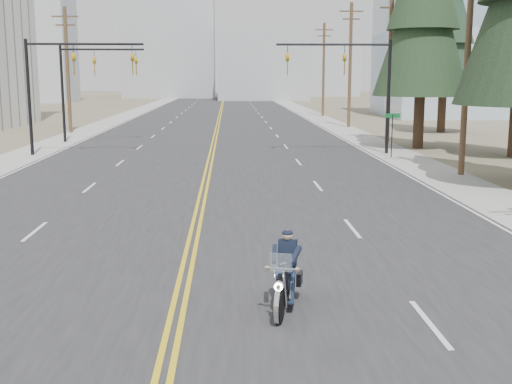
{
  "coord_description": "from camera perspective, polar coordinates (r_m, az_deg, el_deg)",
  "views": [
    {
      "loc": [
        1.09,
        -7.76,
        4.81
      ],
      "look_at": [
        1.84,
        9.95,
        1.6
      ],
      "focal_mm": 45.0,
      "sensor_mm": 36.0,
      "label": 1
    }
  ],
  "objects": [
    {
      "name": "utility_pole_b",
      "position": [
        32.83,
        18.32,
        11.81
      ],
      "size": [
        2.2,
        0.3,
        11.5
      ],
      "color": "brown",
      "rests_on": "ground"
    },
    {
      "name": "sidewalk_right",
      "position": [
        78.6,
        5.22,
        6.73
      ],
      "size": [
        3.0,
        200.0,
        0.01
      ],
      "primitive_type": "cube",
      "color": "#A5A5A0",
      "rests_on": "ground"
    },
    {
      "name": "utility_pole_d",
      "position": [
        61.83,
        8.37,
        11.26
      ],
      "size": [
        2.2,
        0.3,
        11.5
      ],
      "color": "brown",
      "rests_on": "ground"
    },
    {
      "name": "sidewalk_left",
      "position": [
        78.92,
        -11.68,
        6.57
      ],
      "size": [
        3.0,
        200.0,
        0.01
      ],
      "primitive_type": "cube",
      "color": "#A5A5A0",
      "rests_on": "ground"
    },
    {
      "name": "traffic_mast_right",
      "position": [
        40.53,
        8.94,
        10.33
      ],
      "size": [
        7.1,
        0.26,
        7.0
      ],
      "color": "black",
      "rests_on": "ground"
    },
    {
      "name": "utility_pole_c",
      "position": [
        47.17,
        11.8,
        11.18
      ],
      "size": [
        2.2,
        0.3,
        11.0
      ],
      "color": "brown",
      "rests_on": "ground"
    },
    {
      "name": "traffic_mast_far",
      "position": [
        48.88,
        -14.95,
        10.01
      ],
      "size": [
        6.1,
        0.26,
        7.0
      ],
      "color": "black",
      "rests_on": "ground"
    },
    {
      "name": "haze_bldg_b",
      "position": [
        132.95,
        0.56,
        11.22
      ],
      "size": [
        18.0,
        14.0,
        14.0
      ],
      "primitive_type": "cube",
      "color": "#ADB2B7",
      "rests_on": "ground"
    },
    {
      "name": "haze_bldg_a",
      "position": [
        128.1,
        -19.26,
        12.49
      ],
      "size": [
        14.0,
        12.0,
        22.0
      ],
      "primitive_type": "cube",
      "color": "#B7BCC6",
      "rests_on": "ground"
    },
    {
      "name": "street_sign",
      "position": [
        39.1,
        12.02,
        5.64
      ],
      "size": [
        0.9,
        0.06,
        2.62
      ],
      "color": "black",
      "rests_on": "ground"
    },
    {
      "name": "traffic_mast_left",
      "position": [
        41.01,
        -16.9,
        10.02
      ],
      "size": [
        7.1,
        0.26,
        7.0
      ],
      "color": "black",
      "rests_on": "ground"
    },
    {
      "name": "motorcyclist",
      "position": [
        13.37,
        2.61,
        -7.09
      ],
      "size": [
        1.38,
        2.27,
        1.65
      ],
      "primitive_type": null,
      "rotation": [
        0.0,
        0.0,
        2.9
      ],
      "color": "black",
      "rests_on": "ground"
    },
    {
      "name": "haze_bldg_c",
      "position": [
        124.09,
        16.2,
        11.81
      ],
      "size": [
        16.0,
        12.0,
        18.0
      ],
      "primitive_type": "cube",
      "color": "#B7BCC6",
      "rests_on": "ground"
    },
    {
      "name": "road",
      "position": [
        77.91,
        -3.25,
        6.72
      ],
      "size": [
        20.0,
        200.0,
        0.01
      ],
      "primitive_type": "cube",
      "color": "#303033",
      "rests_on": "ground"
    },
    {
      "name": "utility_pole_left",
      "position": [
        57.39,
        -16.41,
        10.53
      ],
      "size": [
        2.2,
        0.3,
        10.5
      ],
      "color": "brown",
      "rests_on": "ground"
    },
    {
      "name": "haze_bldg_d",
      "position": [
        148.56,
        -7.69,
        13.35
      ],
      "size": [
        20.0,
        15.0,
        26.0
      ],
      "primitive_type": "cube",
      "color": "#ADB2B7",
      "rests_on": "ground"
    },
    {
      "name": "glass_building",
      "position": [
        83.84,
        19.76,
        13.24
      ],
      "size": [
        24.0,
        16.0,
        20.0
      ],
      "primitive_type": "cube",
      "color": "#9EB5CC",
      "rests_on": "ground"
    },
    {
      "name": "utility_pole_e",
      "position": [
        78.6,
        6.03,
        10.89
      ],
      "size": [
        2.2,
        0.3,
        11.0
      ],
      "color": "brown",
      "rests_on": "ground"
    },
    {
      "name": "haze_bldg_e",
      "position": [
        159.56,
        6.3,
        10.64
      ],
      "size": [
        14.0,
        14.0,
        12.0
      ],
      "primitive_type": "cube",
      "color": "#B7BCC6",
      "rests_on": "ground"
    },
    {
      "name": "conifer_far",
      "position": [
        58.09,
        16.58,
        14.66
      ],
      "size": [
        6.29,
        6.29,
        16.85
      ],
      "rotation": [
        0.0,
        0.0,
        -0.36
      ],
      "color": "#382619",
      "rests_on": "ground"
    }
  ]
}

